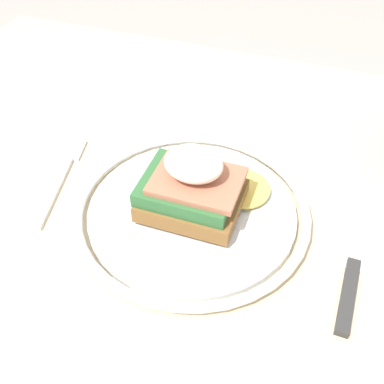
{
  "coord_description": "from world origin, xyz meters",
  "views": [
    {
      "loc": [
        0.12,
        -0.33,
        1.12
      ],
      "look_at": [
        0.01,
        -0.02,
        0.79
      ],
      "focal_mm": 45.0,
      "sensor_mm": 36.0,
      "label": 1
    }
  ],
  "objects_px": {
    "plate": "(192,211)",
    "fork": "(62,175)",
    "knife": "(353,267)",
    "sandwich": "(193,186)"
  },
  "relations": [
    {
      "from": "plate",
      "to": "fork",
      "type": "bearing_deg",
      "value": 176.94
    },
    {
      "from": "fork",
      "to": "knife",
      "type": "xyz_separation_m",
      "value": [
        0.32,
        -0.02,
        0.0
      ]
    },
    {
      "from": "fork",
      "to": "knife",
      "type": "bearing_deg",
      "value": -3.97
    },
    {
      "from": "plate",
      "to": "knife",
      "type": "distance_m",
      "value": 0.16
    },
    {
      "from": "sandwich",
      "to": "knife",
      "type": "bearing_deg",
      "value": -5.68
    },
    {
      "from": "sandwich",
      "to": "knife",
      "type": "distance_m",
      "value": 0.17
    },
    {
      "from": "plate",
      "to": "knife",
      "type": "xyz_separation_m",
      "value": [
        0.16,
        -0.01,
        -0.01
      ]
    },
    {
      "from": "sandwich",
      "to": "fork",
      "type": "distance_m",
      "value": 0.16
    },
    {
      "from": "plate",
      "to": "knife",
      "type": "height_order",
      "value": "plate"
    },
    {
      "from": "plate",
      "to": "fork",
      "type": "height_order",
      "value": "plate"
    }
  ]
}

